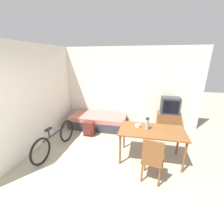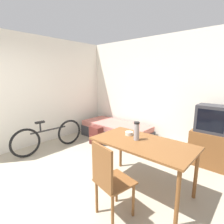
{
  "view_description": "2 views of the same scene",
  "coord_description": "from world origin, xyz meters",
  "views": [
    {
      "loc": [
        0.71,
        -1.92,
        2.33
      ],
      "look_at": [
        -0.09,
        1.75,
        0.98
      ],
      "focal_mm": 24.0,
      "sensor_mm": 36.0,
      "label": 1
    },
    {
      "loc": [
        2.22,
        -0.83,
        1.74
      ],
      "look_at": [
        -0.08,
        1.77,
        1.01
      ],
      "focal_mm": 28.0,
      "sensor_mm": 36.0,
      "label": 2
    }
  ],
  "objects": [
    {
      "name": "wooden_chair",
      "position": [
        0.95,
        0.54,
        0.54
      ],
      "size": [
        0.48,
        0.48,
        0.98
      ],
      "color": "brown",
      "rests_on": "ground_plane"
    },
    {
      "name": "ground_plane",
      "position": [
        0.0,
        0.0,
        0.0
      ],
      "size": [
        20.0,
        20.0,
        0.0
      ],
      "primitive_type": "plane",
      "color": "#9E937F"
    },
    {
      "name": "tv",
      "position": [
        1.53,
        2.82,
        0.55
      ],
      "size": [
        0.68,
        0.46,
        1.2
      ],
      "color": "brown",
      "rests_on": "ground_plane"
    },
    {
      "name": "bicycle",
      "position": [
        -1.47,
        1.11,
        0.33
      ],
      "size": [
        0.18,
        1.71,
        0.74
      ],
      "color": "black",
      "rests_on": "ground_plane"
    },
    {
      "name": "backpack",
      "position": [
        -0.91,
        2.09,
        0.23
      ],
      "size": [
        0.33,
        0.24,
        0.47
      ],
      "color": "#56231E",
      "rests_on": "ground_plane"
    },
    {
      "name": "wall_left",
      "position": [
        -2.1,
        1.64,
        1.35
      ],
      "size": [
        0.06,
        4.27,
        2.7
      ],
      "color": "silver",
      "rests_on": "ground_plane"
    },
    {
      "name": "dining_table",
      "position": [
        0.95,
        1.29,
        0.69
      ],
      "size": [
        1.49,
        0.8,
        0.78
      ],
      "color": "brown",
      "rests_on": "ground_plane"
    },
    {
      "name": "wall_back",
      "position": [
        0.0,
        3.3,
        1.35
      ],
      "size": [
        5.13,
        0.06,
        2.7
      ],
      "color": "silver",
      "rests_on": "ground_plane"
    },
    {
      "name": "daybed",
      "position": [
        -0.8,
        2.75,
        0.22
      ],
      "size": [
        1.99,
        0.88,
        0.44
      ],
      "color": "#333338",
      "rests_on": "ground_plane"
    },
    {
      "name": "thermos_flask",
      "position": [
        0.83,
        1.3,
        0.93
      ],
      "size": [
        0.09,
        0.09,
        0.28
      ],
      "color": "#99999E",
      "rests_on": "dining_table"
    },
    {
      "name": "mate_bowl",
      "position": [
        0.62,
        1.41,
        0.81
      ],
      "size": [
        0.13,
        0.13,
        0.06
      ],
      "color": "beige",
      "rests_on": "dining_table"
    }
  ]
}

